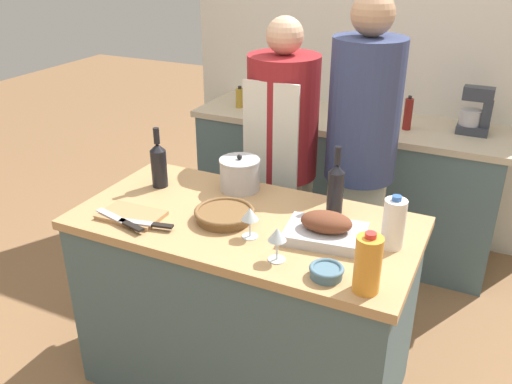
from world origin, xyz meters
TOP-DOWN VIEW (x-y plane):
  - ground_plane at (0.00, 0.00)m, footprint 12.00×12.00m
  - kitchen_island at (0.00, 0.00)m, footprint 1.46×0.74m
  - back_counter at (0.00, 1.49)m, footprint 2.02×0.60m
  - back_wall at (0.00, 1.84)m, footprint 2.52×0.10m
  - roasting_pan at (0.36, -0.01)m, footprint 0.34×0.26m
  - wicker_basket at (-0.07, -0.04)m, footprint 0.26×0.26m
  - cutting_board at (-0.44, -0.19)m, footprint 0.27×0.18m
  - stock_pot at (-0.16, 0.26)m, footprint 0.19×0.19m
  - mixing_bowl at (0.45, -0.26)m, footprint 0.12×0.12m
  - juice_jug at (0.60, -0.28)m, footprint 0.09×0.09m
  - milk_jug at (0.61, 0.05)m, footprint 0.09×0.09m
  - wine_bottle_green at (-0.52, 0.13)m, footprint 0.07×0.07m
  - wine_bottle_dark at (0.32, 0.23)m, footprint 0.07×0.07m
  - wine_glass_left at (0.09, -0.12)m, footprint 0.07×0.07m
  - wine_glass_right at (0.25, -0.23)m, footprint 0.07×0.07m
  - knife_chef at (-0.44, -0.27)m, footprint 0.29×0.10m
  - knife_paring at (-0.32, -0.24)m, footprint 0.24×0.08m
  - stand_mixer at (0.75, 1.54)m, footprint 0.18×0.14m
  - condiment_bottle_tall at (0.38, 1.44)m, footprint 0.05×0.05m
  - condiment_bottle_short at (-0.53, 1.35)m, footprint 0.06×0.06m
  - condiment_bottle_extra at (-0.75, 1.42)m, footprint 0.06×0.06m
  - person_cook_aproned at (-0.14, 0.73)m, footprint 0.38×0.38m
  - person_cook_guest at (0.29, 0.75)m, footprint 0.36×0.36m

SIDE VIEW (x-z plane):
  - ground_plane at x=0.00m, z-range 0.00..0.00m
  - kitchen_island at x=0.00m, z-range 0.00..0.89m
  - back_counter at x=0.00m, z-range 0.00..0.90m
  - person_cook_aproned at x=-0.14m, z-range 0.08..1.70m
  - cutting_board at x=-0.44m, z-range 0.89..0.91m
  - knife_paring at x=-0.32m, z-range 0.90..0.91m
  - knife_chef at x=-0.44m, z-range 0.90..0.91m
  - mixing_bowl at x=0.45m, z-range 0.89..0.93m
  - wicker_basket at x=-0.07m, z-range 0.89..0.94m
  - roasting_pan at x=0.36m, z-range 0.87..0.99m
  - stock_pot at x=-0.16m, z-range 0.88..1.05m
  - condiment_bottle_extra at x=-0.75m, z-range 0.89..1.04m
  - person_cook_guest at x=0.29m, z-range 0.10..1.85m
  - wine_glass_left at x=0.09m, z-range 0.92..1.05m
  - milk_jug at x=0.61m, z-range 0.88..1.10m
  - wine_glass_right at x=0.25m, z-range 0.92..1.06m
  - condiment_bottle_short at x=-0.53m, z-range 0.89..1.09m
  - juice_jug at x=0.60m, z-range 0.88..1.10m
  - condiment_bottle_tall at x=0.38m, z-range 0.89..1.10m
  - wine_bottle_green at x=-0.52m, z-range 0.86..1.15m
  - wine_bottle_dark at x=0.32m, z-range 0.86..1.16m
  - stand_mixer at x=0.75m, z-range 0.88..1.16m
  - back_wall at x=0.00m, z-range 0.00..2.55m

